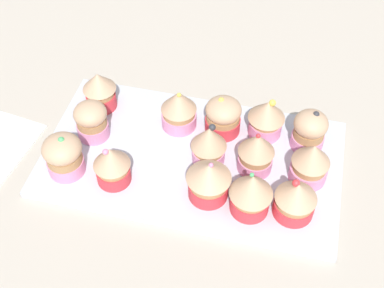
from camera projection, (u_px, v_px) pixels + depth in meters
ground_plane at (192, 166)px, 86.61cm from camera, size 180.00×180.00×3.00cm
baking_tray at (192, 158)px, 85.02cm from camera, size 48.05×26.70×1.20cm
cupcake_0 at (63, 155)px, 79.97cm from camera, size 6.15×6.15×7.48cm
cupcake_1 at (112, 164)px, 78.66cm from camera, size 5.71×5.71×7.54cm
cupcake_2 at (209, 179)px, 76.77cm from camera, size 6.78×6.78×7.42cm
cupcake_3 at (251, 192)px, 74.83cm from camera, size 6.42×6.42×8.04cm
cupcake_4 at (296, 198)px, 75.00cm from camera, size 6.21×6.21×7.03cm
cupcake_5 at (91, 120)px, 85.04cm from camera, size 5.46×5.46×6.81cm
cupcake_6 at (209, 143)px, 81.38cm from camera, size 5.70×5.70×7.65cm
cupcake_7 at (256, 152)px, 80.00cm from camera, size 5.69×5.69×7.95cm
cupcake_8 at (310, 164)px, 78.60cm from camera, size 5.89×5.89×7.59cm
cupcake_9 at (100, 90)px, 89.20cm from camera, size 5.74×5.74×7.36cm
cupcake_10 at (179, 109)px, 86.28cm from camera, size 5.97×5.97×7.74cm
cupcake_11 at (223, 116)px, 85.83cm from camera, size 5.94×5.94×6.98cm
cupcake_12 at (266, 117)px, 85.09cm from camera, size 6.12×6.12×7.52cm
cupcake_13 at (310, 130)px, 83.37cm from camera, size 5.50×5.50×7.53cm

